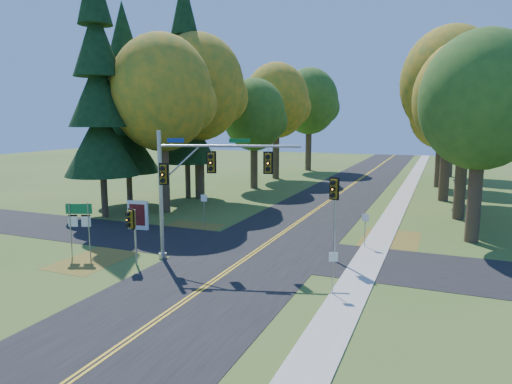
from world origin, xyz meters
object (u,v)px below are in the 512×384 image
at_px(info_kiosk, 138,215).
at_px(east_signal_pole, 334,198).
at_px(traffic_mast, 195,178).
at_px(route_sign_cluster, 79,219).

bearing_deg(info_kiosk, east_signal_pole, -16.95).
relative_size(traffic_mast, route_sign_cluster, 2.41).
relative_size(route_sign_cluster, info_kiosk, 1.50).
xyz_separation_m(traffic_mast, info_kiosk, (-7.07, 4.41, -3.44)).
bearing_deg(info_kiosk, traffic_mast, -40.74).
height_order(route_sign_cluster, info_kiosk, route_sign_cluster).
bearing_deg(east_signal_pole, traffic_mast, -154.14).
xyz_separation_m(east_signal_pole, route_sign_cluster, (-12.99, -4.36, -1.29)).
relative_size(east_signal_pole, route_sign_cluster, 1.49).
xyz_separation_m(east_signal_pole, info_kiosk, (-13.94, 2.01, -2.43)).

